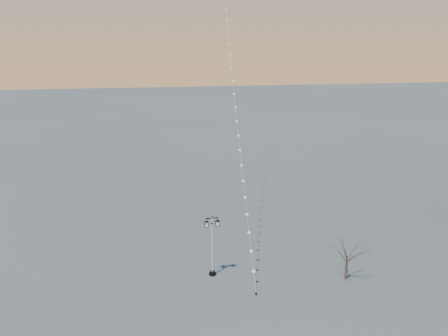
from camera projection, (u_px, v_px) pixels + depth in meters
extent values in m
plane|color=#484A48|center=(248.00, 299.00, 31.20)|extent=(300.00, 300.00, 0.00)
cylinder|color=black|center=(212.00, 274.00, 34.40)|extent=(0.57, 0.57, 0.16)
cylinder|color=black|center=(212.00, 272.00, 34.36)|extent=(0.41, 0.41, 0.14)
cylinder|color=white|center=(212.00, 244.00, 33.65)|extent=(0.13, 0.13, 4.81)
cylinder|color=black|center=(212.00, 223.00, 33.12)|extent=(0.20, 0.20, 0.06)
cube|color=black|center=(212.00, 218.00, 33.00)|extent=(0.97, 0.07, 0.06)
sphere|color=black|center=(212.00, 217.00, 32.96)|extent=(0.14, 0.14, 0.14)
pyramid|color=black|center=(207.00, 220.00, 32.97)|extent=(0.45, 0.45, 0.14)
cube|color=beige|center=(207.00, 224.00, 33.06)|extent=(0.27, 0.27, 0.35)
cube|color=black|center=(207.00, 226.00, 33.12)|extent=(0.31, 0.31, 0.04)
pyramid|color=black|center=(217.00, 220.00, 33.12)|extent=(0.45, 0.45, 0.14)
cube|color=beige|center=(217.00, 223.00, 33.21)|extent=(0.27, 0.27, 0.35)
cube|color=black|center=(217.00, 226.00, 33.26)|extent=(0.31, 0.31, 0.04)
cone|color=#4A382D|center=(346.00, 268.00, 33.55)|extent=(0.22, 0.22, 1.89)
cylinder|color=black|center=(256.00, 293.00, 31.71)|extent=(0.17, 0.17, 0.17)
cylinder|color=black|center=(256.00, 293.00, 31.71)|extent=(0.03, 0.03, 0.21)
cone|color=orange|center=(233.00, 66.00, 45.12)|extent=(0.07, 0.07, 0.24)
cylinder|color=white|center=(256.00, 288.00, 31.59)|extent=(0.01, 0.01, 0.68)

